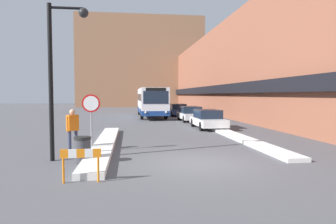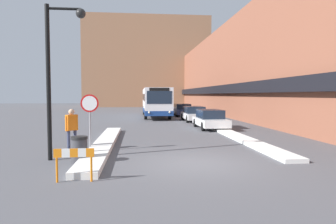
% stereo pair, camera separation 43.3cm
% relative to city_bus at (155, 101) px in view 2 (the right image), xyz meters
% --- Properties ---
extents(ground_plane, '(160.00, 160.00, 0.00)m').
position_rel_city_bus_xyz_m(ground_plane, '(0.02, -23.01, -1.73)').
color(ground_plane, '#515156').
extents(building_row_right, '(5.50, 60.00, 10.29)m').
position_rel_city_bus_xyz_m(building_row_right, '(9.99, 0.99, 3.40)').
color(building_row_right, brown).
rests_on(building_row_right, ground_plane).
extents(building_backdrop_far, '(26.00, 8.00, 18.55)m').
position_rel_city_bus_xyz_m(building_backdrop_far, '(0.02, 30.97, 7.55)').
color(building_backdrop_far, '#996B4C').
rests_on(building_backdrop_far, ground_plane).
extents(snow_bank_left, '(0.90, 11.75, 0.22)m').
position_rel_city_bus_xyz_m(snow_bank_left, '(-3.58, -18.90, -1.62)').
color(snow_bank_left, silver).
rests_on(snow_bank_left, ground_plane).
extents(snow_bank_right, '(0.90, 11.06, 0.16)m').
position_rel_city_bus_xyz_m(snow_bank_right, '(3.62, -17.93, -1.64)').
color(snow_bank_right, silver).
rests_on(snow_bank_right, ground_plane).
extents(city_bus, '(2.67, 12.11, 3.13)m').
position_rel_city_bus_xyz_m(city_bus, '(0.00, 0.00, 0.00)').
color(city_bus, silver).
rests_on(city_bus, ground_plane).
extents(parked_car_front, '(1.84, 4.43, 1.37)m').
position_rel_city_bus_xyz_m(parked_car_front, '(3.22, -12.28, -1.04)').
color(parked_car_front, silver).
rests_on(parked_car_front, ground_plane).
extents(parked_car_middle, '(1.92, 4.66, 1.37)m').
position_rel_city_bus_xyz_m(parked_car_middle, '(3.22, -6.11, -1.03)').
color(parked_car_middle, silver).
rests_on(parked_car_middle, ground_plane).
extents(parked_car_back, '(1.92, 4.48, 1.39)m').
position_rel_city_bus_xyz_m(parked_car_back, '(3.22, 1.12, -1.02)').
color(parked_car_back, navy).
rests_on(parked_car_back, ground_plane).
extents(stop_sign, '(0.76, 0.08, 2.46)m').
position_rel_city_bus_xyz_m(stop_sign, '(-4.02, -20.39, 0.06)').
color(stop_sign, gray).
rests_on(stop_sign, ground_plane).
extents(street_lamp, '(1.46, 0.36, 5.72)m').
position_rel_city_bus_xyz_m(street_lamp, '(-4.94, -21.95, 1.87)').
color(street_lamp, black).
rests_on(street_lamp, ground_plane).
extents(pedestrian, '(0.51, 0.50, 1.83)m').
position_rel_city_bus_xyz_m(pedestrian, '(-4.83, -20.17, -0.63)').
color(pedestrian, '#333851').
rests_on(pedestrian, ground_plane).
extents(trash_bin, '(0.59, 0.59, 0.95)m').
position_rel_city_bus_xyz_m(trash_bin, '(-4.07, -22.52, -1.25)').
color(trash_bin, '#38383D').
rests_on(trash_bin, ground_plane).
extents(construction_barricade, '(1.10, 0.06, 0.94)m').
position_rel_city_bus_xyz_m(construction_barricade, '(-3.76, -24.94, -1.06)').
color(construction_barricade, orange).
rests_on(construction_barricade, ground_plane).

